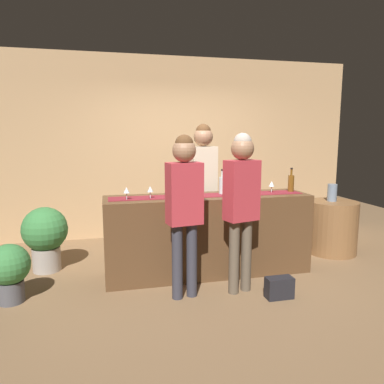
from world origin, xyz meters
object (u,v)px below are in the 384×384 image
round_side_table (332,227)px  handbag (279,288)px  wine_glass_near_customer (272,184)px  wine_glass_mid_counter (126,191)px  potted_plant_tall (45,234)px  vase_on_side_table (332,193)px  wine_glass_far_end (150,189)px  potted_plant_small (9,269)px  wine_bottle_amber (291,183)px  wine_bottle_clear (222,185)px  customer_browsing (184,200)px  customer_sipping (241,196)px  bartender (203,175)px

round_side_table → handbag: bearing=-139.9°
wine_glass_near_customer → wine_glass_mid_counter: bearing=-176.7°
potted_plant_tall → vase_on_side_table: bearing=-2.5°
wine_glass_far_end → handbag: size_ratio=0.51×
wine_glass_mid_counter → wine_glass_far_end: same height
round_side_table → vase_on_side_table: size_ratio=3.08×
potted_plant_small → wine_glass_mid_counter: bearing=11.3°
wine_glass_near_customer → handbag: (-0.30, -0.88, -0.95)m
potted_plant_tall → wine_glass_far_end: bearing=-25.7°
wine_bottle_amber → potted_plant_small: size_ratio=0.51×
wine_bottle_clear → handbag: (0.33, -0.91, -0.96)m
wine_glass_near_customer → customer_browsing: size_ratio=0.09×
customer_browsing → potted_plant_small: (-1.72, 0.29, -0.68)m
wine_bottle_amber → customer_browsing: size_ratio=0.18×
wine_glass_near_customer → wine_glass_mid_counter: same height
wine_glass_mid_counter → wine_glass_far_end: bearing=3.6°
wine_bottle_amber → customer_sipping: bearing=-144.9°
handbag → round_side_table: bearing=40.1°
wine_bottle_clear → bartender: 0.54m
wine_bottle_clear → customer_browsing: size_ratio=0.18×
wine_glass_mid_counter → handbag: wine_glass_mid_counter is taller
wine_bottle_clear → handbag: bearing=-69.9°
round_side_table → handbag: size_ratio=2.64×
bartender → potted_plant_small: (-2.23, -0.89, -0.79)m
potted_plant_tall → potted_plant_small: 0.88m
wine_glass_near_customer → bartender: 0.92m
wine_bottle_amber → wine_glass_near_customer: (-0.26, -0.00, -0.01)m
handbag → vase_on_side_table: bearing=41.1°
potted_plant_small → wine_bottle_amber: bearing=6.0°
wine_glass_mid_counter → handbag: bearing=-27.7°
wine_glass_far_end → wine_glass_near_customer: bearing=3.3°
wine_bottle_amber → potted_plant_tall: 3.11m
wine_glass_far_end → vase_on_side_table: bearing=9.2°
wine_bottle_amber → wine_glass_near_customer: wine_bottle_amber is taller
bartender → vase_on_side_table: 1.85m
wine_glass_near_customer → customer_browsing: bearing=-153.2°
customer_sipping → wine_glass_mid_counter: bearing=139.8°
wine_glass_far_end → wine_glass_mid_counter: bearing=-176.4°
wine_bottle_clear → wine_glass_near_customer: 0.63m
handbag → customer_sipping: bearing=144.1°
wine_glass_mid_counter → potted_plant_small: wine_glass_mid_counter is taller
wine_bottle_amber → vase_on_side_table: size_ratio=1.26×
customer_sipping → round_side_table: customer_sipping is taller
wine_glass_near_customer → vase_on_side_table: wine_glass_near_customer is taller
customer_sipping → handbag: bearing=-51.2°
handbag → bartender: bearing=106.7°
customer_sipping → round_side_table: (1.74, 0.94, -0.67)m
wine_glass_far_end → bartender: 1.02m
customer_sipping → customer_browsing: bearing=164.3°
bartender → handbag: bearing=98.6°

